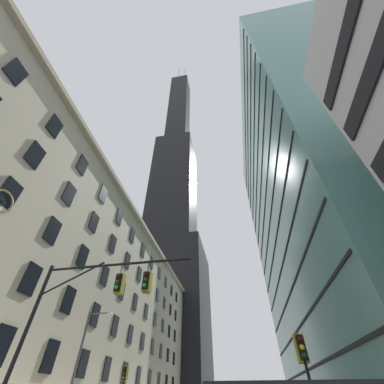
% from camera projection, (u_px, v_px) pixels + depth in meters
% --- Properties ---
extents(station_building, '(17.87, 70.37, 25.27)m').
position_uv_depth(station_building, '(86.00, 306.00, 37.46)').
color(station_building, '#BCAF93').
rests_on(station_building, ground).
extents(dark_skyscraper, '(26.60, 26.60, 216.47)m').
position_uv_depth(dark_skyscraper, '(172.00, 213.00, 103.27)').
color(dark_skyscraper, black).
rests_on(dark_skyscraper, ground).
extents(glass_office_midrise, '(16.78, 44.78, 58.26)m').
position_uv_depth(glass_office_midrise, '(311.00, 196.00, 42.92)').
color(glass_office_midrise, slate).
rests_on(glass_office_midrise, ground).
extents(traffic_signal_mast, '(8.53, 0.63, 7.23)m').
position_uv_depth(traffic_signal_mast, '(94.00, 300.00, 12.30)').
color(traffic_signal_mast, black).
rests_on(traffic_signal_mast, sidewalk_left).
extents(traffic_light_near_right, '(0.40, 0.63, 3.41)m').
position_uv_depth(traffic_light_near_right, '(302.00, 353.00, 9.96)').
color(traffic_light_near_right, black).
rests_on(traffic_light_near_right, sidewalk_right).
extents(traffic_light_far_left, '(0.40, 0.63, 3.53)m').
position_uv_depth(traffic_light_far_left, '(124.00, 376.00, 20.71)').
color(traffic_light_far_left, black).
rests_on(traffic_light_far_left, sidewalk_left).
extents(street_lamppost, '(2.22, 0.32, 7.03)m').
position_uv_depth(street_lamppost, '(84.00, 350.00, 18.80)').
color(street_lamppost, '#47474C').
rests_on(street_lamppost, sidewalk_left).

